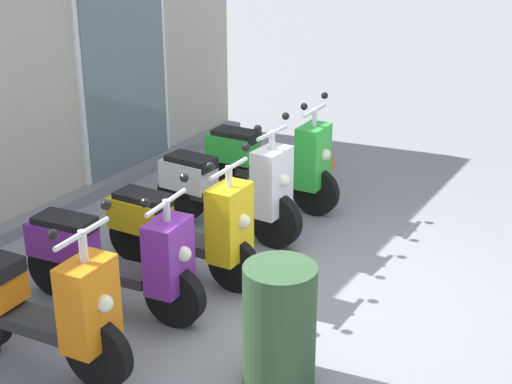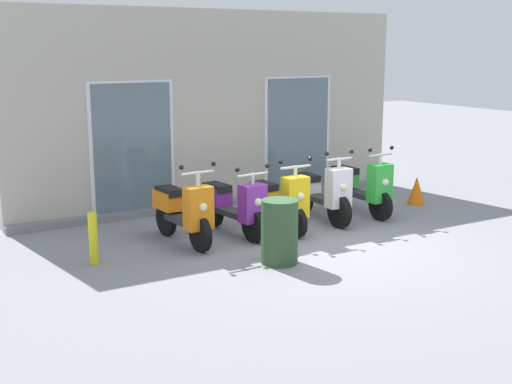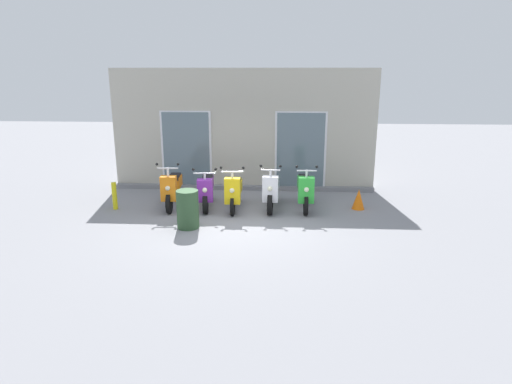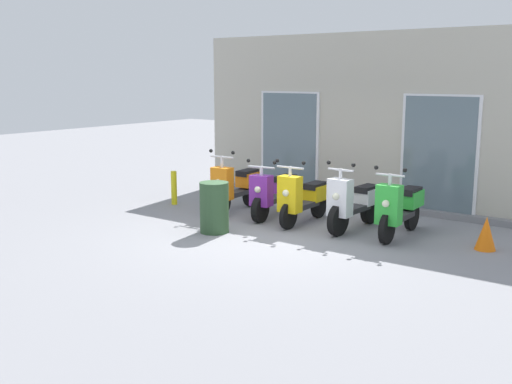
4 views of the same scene
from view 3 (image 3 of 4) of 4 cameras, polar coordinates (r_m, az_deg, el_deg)
name	(u,v)px [view 3 (image 3 of 4)]	position (r m, az deg, el deg)	size (l,w,h in m)	color
ground_plane	(232,223)	(10.38, -3.11, -3.93)	(40.00, 40.00, 0.00)	gray
storefront_facade	(243,132)	(13.09, -1.64, 7.71)	(7.66, 0.50, 3.49)	#B2AD9E
scooter_orange	(172,188)	(11.57, -10.69, 0.45)	(0.58, 1.57, 1.27)	black
scooter_purple	(207,190)	(11.47, -6.36, 0.28)	(0.61, 1.62, 1.15)	black
scooter_yellow	(234,191)	(11.21, -2.80, 0.15)	(0.60, 1.54, 1.22)	black
scooter_white	(272,190)	(11.30, 2.03, 0.22)	(0.54, 1.64, 1.24)	black
scooter_green	(305,190)	(11.30, 6.26, 0.30)	(0.54, 1.59, 1.24)	black
curb_bollard	(115,196)	(11.81, -17.71, -0.48)	(0.12, 0.12, 0.70)	yellow
traffic_cone	(359,199)	(11.59, 13.03, -0.89)	(0.32, 0.32, 0.52)	orange
trash_bin	(188,209)	(10.02, -8.77, -2.20)	(0.49, 0.49, 0.87)	#2D4C2D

